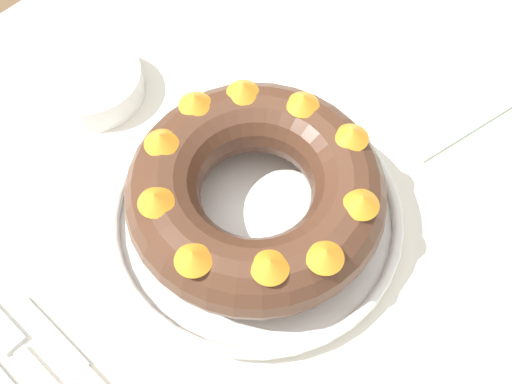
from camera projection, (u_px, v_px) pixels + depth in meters
name	position (u px, v px, depth m)	size (l,w,h in m)	color
ground_plane	(252.00, 384.00, 1.27)	(8.00, 8.00, 0.00)	brown
dining_table	(249.00, 261.00, 0.72)	(1.41, 0.94, 0.73)	silver
serving_dish	(256.00, 215.00, 0.64)	(0.31, 0.31, 0.02)	white
bundt_cake	(256.00, 191.00, 0.59)	(0.26, 0.26, 0.09)	#4C2D1E
fork	(34.00, 367.00, 0.56)	(0.02, 0.20, 0.01)	white
cake_knife	(84.00, 374.00, 0.56)	(0.02, 0.18, 0.01)	white
side_bowl	(92.00, 84.00, 0.72)	(0.12, 0.12, 0.04)	white
napkin	(442.00, 98.00, 0.73)	(0.17, 0.12, 0.00)	#B2D1B7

